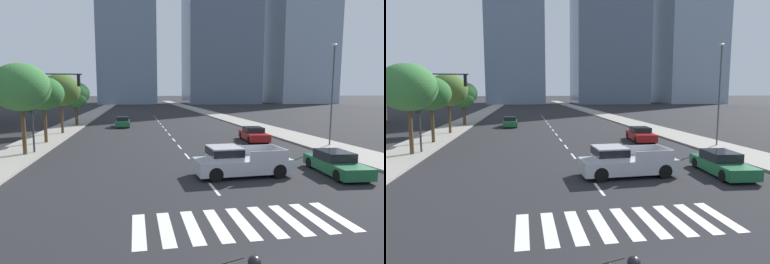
{
  "view_description": "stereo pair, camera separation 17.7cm",
  "coord_description": "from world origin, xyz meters",
  "views": [
    {
      "loc": [
        -3.64,
        -5.16,
        4.58
      ],
      "look_at": [
        0.0,
        15.07,
        2.0
      ],
      "focal_mm": 29.71,
      "sensor_mm": 36.0,
      "label": 1
    },
    {
      "loc": [
        -3.47,
        -5.19,
        4.58
      ],
      "look_at": [
        0.0,
        15.07,
        2.0
      ],
      "focal_mm": 29.71,
      "sensor_mm": 36.0,
      "label": 2
    }
  ],
  "objects": [
    {
      "name": "street_tree_fifth",
      "position": [
        -11.48,
        40.23,
        4.38
      ],
      "size": [
        3.63,
        3.63,
        5.79
      ],
      "color": "#4C3823",
      "rests_on": "sidewalk_west"
    },
    {
      "name": "sedan_green_1",
      "position": [
        7.47,
        10.7,
        0.58
      ],
      "size": [
        2.11,
        4.71,
        1.26
      ],
      "rotation": [
        0.0,
        0.0,
        -1.65
      ],
      "color": "#1E6038",
      "rests_on": "ground"
    },
    {
      "name": "street_tree_fourth",
      "position": [
        -11.48,
        39.71,
        3.71
      ],
      "size": [
        3.01,
        3.01,
        4.86
      ],
      "color": "#4C3823",
      "rests_on": "sidewalk_west"
    },
    {
      "name": "sidewalk_east",
      "position": [
        12.28,
        30.0,
        0.07
      ],
      "size": [
        4.0,
        260.0,
        0.15
      ],
      "primitive_type": "cube",
      "color": "gray",
      "rests_on": "ground"
    },
    {
      "name": "street_tree_nearest",
      "position": [
        -11.48,
        19.06,
        4.91
      ],
      "size": [
        3.95,
        3.95,
        6.46
      ],
      "color": "#4C3823",
      "rests_on": "sidewalk_west"
    },
    {
      "name": "crosswalk_near",
      "position": [
        0.0,
        5.07,
        0.0
      ],
      "size": [
        7.65,
        2.83,
        0.01
      ],
      "color": "silver",
      "rests_on": "ground"
    },
    {
      "name": "street_tree_third",
      "position": [
        -11.48,
        31.27,
        4.81
      ],
      "size": [
        4.11,
        4.11,
        6.42
      ],
      "color": "#4C3823",
      "rests_on": "sidewalk_west"
    },
    {
      "name": "traffic_signal_far",
      "position": [
        -9.79,
        19.82,
        4.31
      ],
      "size": [
        3.92,
        0.28,
        6.16
      ],
      "color": "#333335",
      "rests_on": "sidewalk_west"
    },
    {
      "name": "lane_divider_center",
      "position": [
        0.0,
        33.07,
        0.0
      ],
      "size": [
        0.14,
        50.0,
        0.01
      ],
      "color": "silver",
      "rests_on": "ground"
    },
    {
      "name": "street_lamp_east",
      "position": [
        12.58,
        18.96,
        4.95
      ],
      "size": [
        0.5,
        0.24,
        8.38
      ],
      "color": "#3F3F42",
      "rests_on": "sidewalk_east"
    },
    {
      "name": "sedan_green_2",
      "position": [
        -5.25,
        37.87,
        0.63
      ],
      "size": [
        1.8,
        4.5,
        1.37
      ],
      "rotation": [
        0.0,
        0.0,
        1.58
      ],
      "color": "#1E6038",
      "rests_on": "ground"
    },
    {
      "name": "street_tree_second",
      "position": [
        -11.48,
        24.63,
        4.46
      ],
      "size": [
        3.43,
        3.43,
        5.79
      ],
      "color": "#4C3823",
      "rests_on": "sidewalk_west"
    },
    {
      "name": "sidewalk_west",
      "position": [
        -12.28,
        30.0,
        0.07
      ],
      "size": [
        4.0,
        260.0,
        0.15
      ],
      "primitive_type": "cube",
      "color": "gray",
      "rests_on": "ground"
    },
    {
      "name": "pickup_truck",
      "position": [
        1.85,
        11.18,
        0.81
      ],
      "size": [
        5.27,
        2.19,
        1.67
      ],
      "rotation": [
        0.0,
        0.0,
        3.18
      ],
      "color": "#B7BABF",
      "rests_on": "ground"
    },
    {
      "name": "sedan_red_0",
      "position": [
        7.42,
        23.18,
        0.6
      ],
      "size": [
        2.24,
        4.53,
        1.29
      ],
      "rotation": [
        0.0,
        0.0,
        -1.65
      ],
      "color": "maroon",
      "rests_on": "ground"
    }
  ]
}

